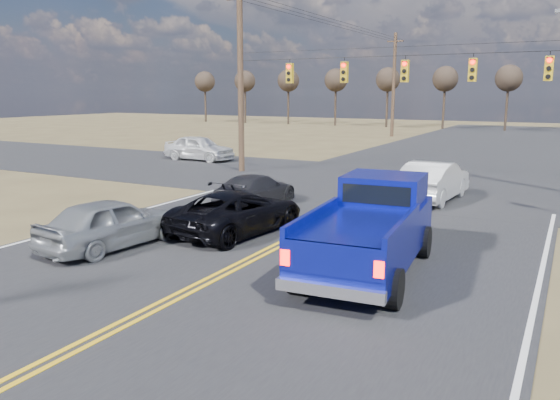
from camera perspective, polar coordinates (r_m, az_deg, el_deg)
The scene contains 12 objects.
ground at distance 11.29m, azimuth -14.59°, elevation -11.81°, with size 160.00×160.00×0.00m, color brown.
road_main at distance 19.43m, azimuth 5.84°, elevation -1.78°, with size 14.00×120.00×0.02m, color #28282B.
road_cross at distance 26.86m, azimuth 12.43°, elevation 1.63°, with size 120.00×12.00×0.02m, color #28282B.
signal_gantry at distance 26.18m, azimuth 13.85°, elevation 12.46°, with size 19.60×4.83×10.00m.
utility_poles at distance 25.56m, azimuth 12.30°, elevation 12.93°, with size 19.60×58.32×10.00m.
treeline at distance 35.24m, azimuth 17.01°, elevation 12.93°, with size 87.00×117.80×7.40m.
pickup_truck at distance 13.45m, azimuth 9.44°, elevation -2.99°, with size 2.79×6.10×2.23m.
silver_suv at distance 16.12m, azimuth -17.22°, elevation -2.27°, with size 1.72×4.27×1.46m, color #93969A.
black_suv at distance 17.09m, azimuth -4.42°, elevation -1.24°, with size 2.23×4.84×1.35m, color black.
white_car_queue at distance 23.04m, azimuth 15.74°, elevation 1.95°, with size 1.71×4.89×1.61m, color silver.
dgrey_car_queue at distance 21.13m, azimuth -2.59°, elevation 1.04°, with size 1.74×4.28×1.24m, color #2C2C30.
cross_car_west at distance 35.77m, azimuth -8.46°, elevation 5.41°, with size 4.76×1.92×1.62m, color white.
Camera 1 is at (7.23, -7.51, 4.34)m, focal length 35.00 mm.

